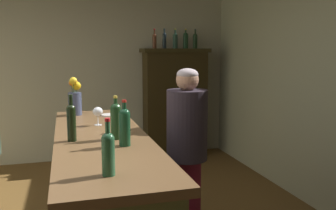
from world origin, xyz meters
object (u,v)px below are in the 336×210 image
at_px(wine_bottle_malbec, 125,125).
at_px(bartender, 187,153).
at_px(display_bottle_midright, 186,40).
at_px(wine_bottle_riesling, 108,151).
at_px(display_cabinet, 175,101).
at_px(wine_glass_front, 98,112).
at_px(display_bottle_left, 154,40).
at_px(cheese_plate, 109,115).
at_px(wine_bottle_merlot, 71,120).
at_px(bar_counter, 103,203).
at_px(wine_bottle_rose, 116,119).
at_px(flower_arrangement, 75,98).
at_px(display_bottle_midleft, 164,40).
at_px(display_bottle_right, 195,40).
at_px(display_bottle_center, 175,40).
at_px(wine_glass_mid, 122,120).

xyz_separation_m(wine_bottle_malbec, bartender, (0.57, 0.43, -0.35)).
bearing_deg(display_bottle_midright, wine_bottle_riesling, -114.13).
xyz_separation_m(display_cabinet, wine_glass_front, (-1.39, -2.37, 0.28)).
relative_size(wine_glass_front, display_bottle_midright, 0.51).
relative_size(wine_bottle_riesling, display_bottle_left, 0.99).
distance_m(wine_bottle_malbec, cheese_plate, 1.16).
bearing_deg(display_bottle_midright, wine_bottle_merlot, -121.90).
distance_m(bar_counter, wine_bottle_riesling, 1.09).
bearing_deg(wine_bottle_rose, display_bottle_left, 71.05).
bearing_deg(wine_bottle_merlot, wine_glass_front, 66.12).
bearing_deg(cheese_plate, wine_bottle_rose, -94.06).
bearing_deg(wine_glass_front, display_cabinet, 59.53).
distance_m(flower_arrangement, display_bottle_left, 2.28).
height_order(wine_bottle_riesling, flower_arrangement, flower_arrangement).
bearing_deg(flower_arrangement, display_bottle_midleft, 52.59).
relative_size(display_bottle_midright, display_bottle_right, 0.99).
height_order(wine_bottle_rose, display_bottle_left, display_bottle_left).
distance_m(display_bottle_midright, display_bottle_right, 0.16).
height_order(wine_bottle_riesling, display_bottle_right, display_bottle_right).
relative_size(display_cabinet, wine_bottle_malbec, 5.64).
bearing_deg(cheese_plate, wine_bottle_merlot, -111.53).
distance_m(bar_counter, bartender, 0.76).
height_order(display_cabinet, display_bottle_left, display_bottle_left).
relative_size(wine_bottle_malbec, wine_glass_front, 1.98).
bearing_deg(cheese_plate, wine_bottle_riesling, -97.00).
height_order(wine_bottle_malbec, display_bottle_center, display_bottle_center).
bearing_deg(wine_bottle_malbec, wine_glass_mid, 83.95).
distance_m(flower_arrangement, display_bottle_center, 2.47).
bearing_deg(wine_bottle_merlot, display_bottle_left, 65.77).
xyz_separation_m(wine_bottle_rose, bartender, (0.60, 0.23, -0.35)).
distance_m(display_bottle_midleft, display_bottle_midright, 0.34).
distance_m(display_bottle_right, bartender, 3.01).
distance_m(wine_glass_mid, cheese_plate, 0.76).
distance_m(bar_counter, wine_bottle_rose, 0.68).
xyz_separation_m(display_cabinet, display_bottle_right, (0.33, 0.00, 0.94)).
bearing_deg(display_bottle_midleft, wine_glass_front, -117.34).
height_order(flower_arrangement, display_bottle_midleft, display_bottle_midleft).
distance_m(wine_bottle_merlot, wine_bottle_riesling, 0.78).
bearing_deg(bartender, display_bottle_midright, -106.60).
xyz_separation_m(wine_bottle_merlot, wine_glass_mid, (0.37, 0.17, -0.04)).
xyz_separation_m(bar_counter, display_bottle_right, (1.73, 2.75, 1.30)).
relative_size(wine_bottle_rose, display_bottle_center, 1.02).
xyz_separation_m(bar_counter, wine_bottle_merlot, (-0.21, -0.12, 0.66)).
relative_size(wine_glass_mid, flower_arrangement, 0.37).
distance_m(bar_counter, display_bottle_left, 3.22).
xyz_separation_m(flower_arrangement, cheese_plate, (0.31, -0.12, -0.16)).
xyz_separation_m(wine_bottle_malbec, display_bottle_left, (0.96, 3.08, 0.64)).
bearing_deg(bar_counter, wine_bottle_rose, -57.01).
xyz_separation_m(cheese_plate, bartender, (0.54, -0.71, -0.22)).
xyz_separation_m(wine_bottle_merlot, wine_bottle_riesling, (0.16, -0.76, -0.02)).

